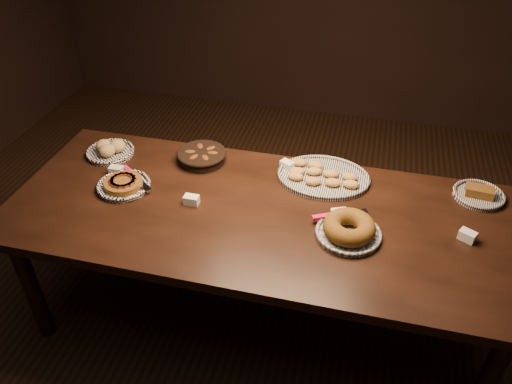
% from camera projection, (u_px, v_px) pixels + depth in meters
% --- Properties ---
extents(ground, '(5.00, 5.00, 0.00)m').
position_uv_depth(ground, '(258.00, 315.00, 2.79)').
color(ground, black).
rests_on(ground, ground).
extents(buffet_table, '(2.40, 1.00, 0.75)m').
position_uv_depth(buffet_table, '(259.00, 223.00, 2.39)').
color(buffet_table, black).
rests_on(buffet_table, ground).
extents(apple_tart_plate, '(0.29, 0.28, 0.05)m').
position_uv_depth(apple_tart_plate, '(124.00, 184.00, 2.48)').
color(apple_tart_plate, white).
rests_on(apple_tart_plate, buffet_table).
extents(madeleine_platter, '(0.47, 0.38, 0.05)m').
position_uv_depth(madeleine_platter, '(322.00, 176.00, 2.54)').
color(madeleine_platter, black).
rests_on(madeleine_platter, buffet_table).
extents(bundt_cake_plate, '(0.32, 0.33, 0.09)m').
position_uv_depth(bundt_cake_plate, '(349.00, 229.00, 2.18)').
color(bundt_cake_plate, black).
rests_on(bundt_cake_plate, buffet_table).
extents(croissant_basket, '(0.30, 0.30, 0.07)m').
position_uv_depth(croissant_basket, '(202.00, 155.00, 2.66)').
color(croissant_basket, black).
rests_on(croissant_basket, buffet_table).
extents(bread_roll_plate, '(0.26, 0.26, 0.08)m').
position_uv_depth(bread_roll_plate, '(110.00, 150.00, 2.72)').
color(bread_roll_plate, white).
rests_on(bread_roll_plate, buffet_table).
extents(loaf_plate, '(0.25, 0.25, 0.06)m').
position_uv_depth(loaf_plate, '(479.00, 194.00, 2.42)').
color(loaf_plate, black).
rests_on(loaf_plate, buffet_table).
extents(tent_cards, '(1.79, 0.46, 0.04)m').
position_uv_depth(tent_cards, '(274.00, 195.00, 2.40)').
color(tent_cards, white).
rests_on(tent_cards, buffet_table).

